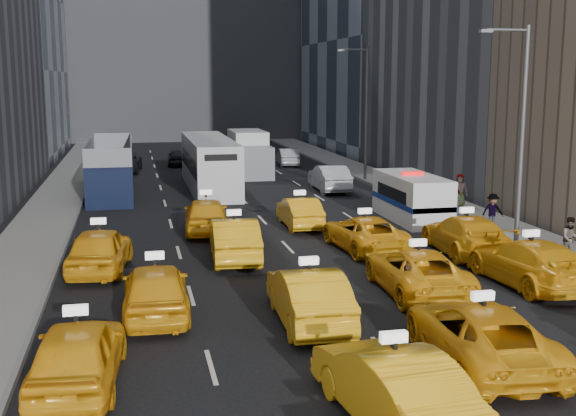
# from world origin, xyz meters

# --- Properties ---
(ground) EXTENTS (160.00, 160.00, 0.00)m
(ground) POSITION_xyz_m (0.00, 0.00, 0.00)
(ground) COLOR black
(ground) RESTS_ON ground
(sidewalk_west) EXTENTS (3.00, 90.00, 0.15)m
(sidewalk_west) POSITION_xyz_m (-10.50, 25.00, 0.07)
(sidewalk_west) COLOR gray
(sidewalk_west) RESTS_ON ground
(sidewalk_east) EXTENTS (3.00, 90.00, 0.15)m
(sidewalk_east) POSITION_xyz_m (10.50, 25.00, 0.07)
(sidewalk_east) COLOR gray
(sidewalk_east) RESTS_ON ground
(curb_west) EXTENTS (0.15, 90.00, 0.18)m
(curb_west) POSITION_xyz_m (-9.05, 25.00, 0.09)
(curb_west) COLOR slate
(curb_west) RESTS_ON ground
(curb_east) EXTENTS (0.15, 90.00, 0.18)m
(curb_east) POSITION_xyz_m (9.05, 25.00, 0.09)
(curb_east) COLOR slate
(curb_east) RESTS_ON ground
(streetlight_near) EXTENTS (2.15, 0.22, 9.00)m
(streetlight_near) POSITION_xyz_m (9.18, 12.00, 4.92)
(streetlight_near) COLOR #595B60
(streetlight_near) RESTS_ON ground
(streetlight_far) EXTENTS (2.15, 0.22, 9.00)m
(streetlight_far) POSITION_xyz_m (9.18, 32.00, 4.92)
(streetlight_far) COLOR #595B60
(streetlight_far) RESTS_ON ground
(taxi_4) EXTENTS (2.24, 4.81, 1.59)m
(taxi_4) POSITION_xyz_m (-7.55, 1.49, 0.80)
(taxi_4) COLOR #FFAF15
(taxi_4) RESTS_ON ground
(taxi_5) EXTENTS (2.30, 5.06, 1.61)m
(taxi_5) POSITION_xyz_m (-1.21, -1.66, 0.81)
(taxi_5) COLOR #FFAF15
(taxi_5) RESTS_ON ground
(taxi_6) EXTENTS (2.96, 5.67, 1.53)m
(taxi_6) POSITION_xyz_m (1.97, 0.78, 0.76)
(taxi_6) COLOR #FFAF15
(taxi_6) RESTS_ON ground
(taxi_8) EXTENTS (2.03, 4.80, 1.62)m
(taxi_8) POSITION_xyz_m (-5.66, 6.15, 0.81)
(taxi_8) COLOR #FFAF15
(taxi_8) RESTS_ON ground
(taxi_9) EXTENTS (1.86, 4.97, 1.62)m
(taxi_9) POSITION_xyz_m (-1.41, 4.61, 0.81)
(taxi_9) COLOR #FFAF15
(taxi_9) RESTS_ON ground
(taxi_10) EXTENTS (2.62, 5.32, 1.45)m
(taxi_10) POSITION_xyz_m (2.78, 6.81, 0.73)
(taxi_10) COLOR #FFAF15
(taxi_10) RESTS_ON ground
(taxi_11) EXTENTS (2.49, 5.58, 1.59)m
(taxi_11) POSITION_xyz_m (6.79, 6.74, 0.80)
(taxi_11) COLOR #FFAF15
(taxi_11) RESTS_ON ground
(taxi_12) EXTENTS (2.51, 5.05, 1.66)m
(taxi_12) POSITION_xyz_m (-7.47, 11.64, 0.83)
(taxi_12) COLOR #FFAF15
(taxi_12) RESTS_ON ground
(taxi_13) EXTENTS (2.05, 5.08, 1.64)m
(taxi_13) POSITION_xyz_m (-2.46, 12.36, 0.82)
(taxi_13) COLOR #FFAF15
(taxi_13) RESTS_ON ground
(taxi_14) EXTENTS (2.69, 5.15, 1.39)m
(taxi_14) POSITION_xyz_m (2.99, 12.94, 0.69)
(taxi_14) COLOR #FFAF15
(taxi_14) RESTS_ON ground
(taxi_15) EXTENTS (2.53, 5.54, 1.57)m
(taxi_15) POSITION_xyz_m (6.69, 11.32, 0.79)
(taxi_15) COLOR #FFAF15
(taxi_15) RESTS_ON ground
(taxi_16) EXTENTS (2.30, 4.94, 1.64)m
(taxi_16) POSITION_xyz_m (-3.01, 17.61, 0.82)
(taxi_16) COLOR #FFAF15
(taxi_16) RESTS_ON ground
(taxi_17) EXTENTS (1.58, 4.34, 1.42)m
(taxi_17) POSITION_xyz_m (1.44, 17.96, 0.71)
(taxi_17) COLOR #FFAF15
(taxi_17) RESTS_ON ground
(nypd_van) EXTENTS (2.53, 5.76, 2.42)m
(nypd_van) POSITION_xyz_m (7.23, 18.41, 1.10)
(nypd_van) COLOR white
(nypd_van) RESTS_ON ground
(double_decker) EXTENTS (2.74, 11.19, 3.24)m
(double_decker) POSITION_xyz_m (-7.48, 30.00, 1.61)
(double_decker) COLOR black
(double_decker) RESTS_ON ground
(city_bus) EXTENTS (3.41, 12.60, 3.22)m
(city_bus) POSITION_xyz_m (-1.45, 30.89, 1.60)
(city_bus) COLOR silver
(city_bus) RESTS_ON ground
(box_truck) EXTENTS (3.06, 7.13, 3.16)m
(box_truck) POSITION_xyz_m (2.13, 36.92, 1.56)
(box_truck) COLOR silver
(box_truck) RESTS_ON ground
(misc_car_0) EXTENTS (1.88, 5.01, 1.64)m
(misc_car_0) POSITION_xyz_m (5.78, 28.37, 0.82)
(misc_car_0) COLOR #B3B5BB
(misc_car_0) RESTS_ON ground
(misc_car_1) EXTENTS (2.96, 5.65, 1.52)m
(misc_car_1) POSITION_xyz_m (-6.88, 40.61, 0.76)
(misc_car_1) COLOR black
(misc_car_1) RESTS_ON ground
(misc_car_2) EXTENTS (2.51, 5.79, 1.66)m
(misc_car_2) POSITION_xyz_m (2.29, 44.78, 0.83)
(misc_car_2) COLOR slate
(misc_car_2) RESTS_ON ground
(misc_car_3) EXTENTS (1.80, 4.02, 1.34)m
(misc_car_3) POSITION_xyz_m (-2.63, 43.91, 0.67)
(misc_car_3) COLOR black
(misc_car_3) RESTS_ON ground
(misc_car_4) EXTENTS (1.84, 4.33, 1.39)m
(misc_car_4) POSITION_xyz_m (6.06, 42.07, 0.69)
(misc_car_4) COLOR #97999E
(misc_car_4) RESTS_ON ground
(pedestrian_1) EXTENTS (0.87, 0.61, 1.63)m
(pedestrian_1) POSITION_xyz_m (9.91, 9.12, 0.96)
(pedestrian_1) COLOR gray
(pedestrian_1) RESTS_ON sidewalk_east
(pedestrian_2) EXTENTS (1.06, 0.51, 1.58)m
(pedestrian_2) POSITION_xyz_m (9.89, 15.19, 0.94)
(pedestrian_2) COLOR gray
(pedestrian_2) RESTS_ON sidewalk_east
(pedestrian_3) EXTENTS (1.11, 0.77, 1.74)m
(pedestrian_3) POSITION_xyz_m (9.56, 18.87, 1.02)
(pedestrian_3) COLOR gray
(pedestrian_3) RESTS_ON sidewalk_east
(pedestrian_4) EXTENTS (0.96, 0.73, 1.74)m
(pedestrian_4) POSITION_xyz_m (10.91, 20.79, 1.02)
(pedestrian_4) COLOR gray
(pedestrian_4) RESTS_ON sidewalk_east
(pedestrian_5) EXTENTS (1.55, 0.59, 1.63)m
(pedestrian_5) POSITION_xyz_m (9.63, 23.45, 0.96)
(pedestrian_5) COLOR gray
(pedestrian_5) RESTS_ON sidewalk_east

